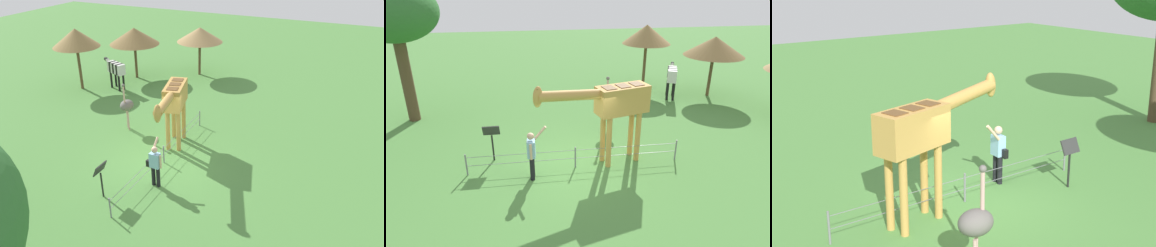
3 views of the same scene
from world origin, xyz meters
The scene contains 10 objects.
ground_plane centered at (0.00, 0.00, 0.00)m, with size 60.00×60.00×0.00m, color #4C843D.
giraffe centered at (-1.25, -0.08, 2.11)m, with size 3.83×1.45×3.05m.
visitor centered at (1.42, 0.53, 0.90)m, with size 0.63×0.59×1.72m.
zebra centered at (-5.87, -6.18, 1.16)m, with size 0.96×1.79×1.66m.
ostrich centered at (-1.84, -2.76, 1.18)m, with size 0.70×0.56×2.25m.
shade_hut_near centered at (-7.95, -6.15, 2.60)m, with size 2.99×2.99×3.08m.
shade_hut_far centered at (-5.01, -8.01, 2.95)m, with size 2.59×2.59×3.47m.
tree_east centered at (6.48, -4.97, 4.51)m, with size 3.44×3.44×5.79m.
info_sign centered at (2.73, -0.79, 0.95)m, with size 0.56×0.21×1.32m.
wire_fence centered at (0.00, 0.08, 0.40)m, with size 7.05×0.05×0.75m.
Camera 2 is at (1.36, 9.87, 5.97)m, focal length 31.92 mm.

